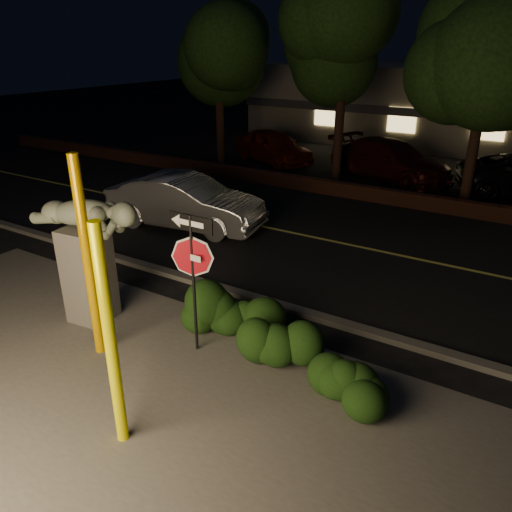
% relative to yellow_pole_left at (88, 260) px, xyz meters
% --- Properties ---
extents(ground, '(90.00, 90.00, 0.00)m').
position_rel_yellow_pole_left_xyz_m(ground, '(1.34, 10.20, -1.81)').
color(ground, black).
rests_on(ground, ground).
extents(patio, '(14.00, 6.00, 0.02)m').
position_rel_yellow_pole_left_xyz_m(patio, '(1.34, -0.80, -1.80)').
color(patio, '#4C4944').
rests_on(patio, ground).
extents(road, '(80.00, 8.00, 0.01)m').
position_rel_yellow_pole_left_xyz_m(road, '(1.34, 7.20, -1.81)').
color(road, black).
rests_on(road, ground).
extents(lane_marking, '(80.00, 0.12, 0.00)m').
position_rel_yellow_pole_left_xyz_m(lane_marking, '(1.34, 7.20, -1.80)').
color(lane_marking, '#C6C04F').
rests_on(lane_marking, road).
extents(curb, '(80.00, 0.25, 0.12)m').
position_rel_yellow_pole_left_xyz_m(curb, '(1.34, 3.10, -1.75)').
color(curb, '#4C4944').
rests_on(curb, ground).
extents(brick_wall, '(40.00, 0.35, 0.50)m').
position_rel_yellow_pole_left_xyz_m(brick_wall, '(1.34, 11.50, -1.56)').
color(brick_wall, '#432215').
rests_on(brick_wall, ground).
extents(parking_lot, '(40.00, 12.00, 0.01)m').
position_rel_yellow_pole_left_xyz_m(parking_lot, '(1.34, 17.20, -1.81)').
color(parking_lot, black).
rests_on(parking_lot, ground).
extents(building, '(22.00, 10.20, 4.00)m').
position_rel_yellow_pole_left_xyz_m(building, '(1.34, 25.18, 0.19)').
color(building, '#736E5C').
rests_on(building, ground).
extents(tree_far_a, '(4.60, 4.60, 7.43)m').
position_rel_yellow_pole_left_xyz_m(tree_far_a, '(-6.66, 13.20, 3.53)').
color(tree_far_a, black).
rests_on(tree_far_a, ground).
extents(tree_far_b, '(5.20, 5.20, 8.41)m').
position_rel_yellow_pole_left_xyz_m(tree_far_b, '(-1.16, 13.40, 4.24)').
color(tree_far_b, black).
rests_on(tree_far_b, ground).
extents(tree_far_c, '(4.80, 4.80, 7.84)m').
position_rel_yellow_pole_left_xyz_m(tree_far_c, '(3.84, 13.00, 3.85)').
color(tree_far_c, black).
rests_on(tree_far_c, ground).
extents(yellow_pole_left, '(0.18, 0.18, 3.63)m').
position_rel_yellow_pole_left_xyz_m(yellow_pole_left, '(0.00, 0.00, 0.00)').
color(yellow_pole_left, '#E1A000').
rests_on(yellow_pole_left, ground).
extents(yellow_pole_right, '(0.16, 0.16, 3.28)m').
position_rel_yellow_pole_left_xyz_m(yellow_pole_right, '(1.94, -1.36, -0.17)').
color(yellow_pole_right, '#F9F403').
rests_on(yellow_pole_right, ground).
extents(signpost, '(0.88, 0.06, 2.60)m').
position_rel_yellow_pole_left_xyz_m(signpost, '(1.46, 0.96, 0.04)').
color(signpost, black).
rests_on(signpost, ground).
extents(sculpture, '(2.45, 0.88, 2.61)m').
position_rel_yellow_pole_left_xyz_m(sculpture, '(-0.97, 0.77, -0.20)').
color(sculpture, '#4C4944').
rests_on(sculpture, ground).
extents(hedge_center, '(2.20, 1.64, 1.04)m').
position_rel_yellow_pole_left_xyz_m(hedge_center, '(1.71, 1.67, -1.29)').
color(hedge_center, black).
rests_on(hedge_center, ground).
extents(hedge_right, '(1.65, 1.21, 0.97)m').
position_rel_yellow_pole_left_xyz_m(hedge_right, '(2.98, 1.31, -1.33)').
color(hedge_right, black).
rests_on(hedge_right, ground).
extents(hedge_far_right, '(1.32, 0.88, 0.88)m').
position_rel_yellow_pole_left_xyz_m(hedge_far_right, '(4.41, 0.93, -1.37)').
color(hedge_far_right, black).
rests_on(hedge_far_right, ground).
extents(silver_sedan, '(4.93, 2.33, 1.56)m').
position_rel_yellow_pole_left_xyz_m(silver_sedan, '(-2.85, 6.00, -1.03)').
color(silver_sedan, silver).
rests_on(silver_sedan, ground).
extents(parked_car_red, '(4.73, 3.42, 1.50)m').
position_rel_yellow_pole_left_xyz_m(parked_car_red, '(-4.97, 14.93, -1.06)').
color(parked_car_red, maroon).
rests_on(parked_car_red, ground).
extents(parked_car_darkred, '(5.76, 3.97, 1.55)m').
position_rel_yellow_pole_left_xyz_m(parked_car_darkred, '(0.54, 14.82, -1.04)').
color(parked_car_darkred, '#3A0E0C').
rests_on(parked_car_darkred, ground).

